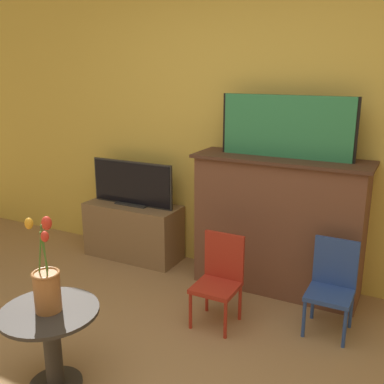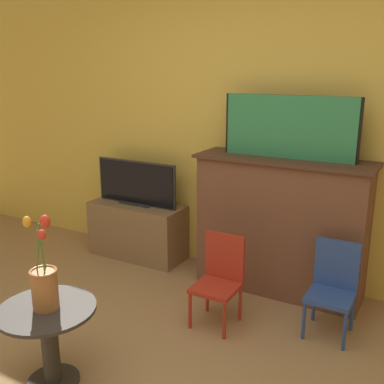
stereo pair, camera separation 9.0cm
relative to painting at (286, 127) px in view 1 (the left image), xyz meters
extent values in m
cube|color=#EAC651|center=(-0.31, 0.22, 0.03)|extent=(8.00, 0.06, 2.70)
cube|color=brown|center=(-0.02, -0.01, -0.78)|extent=(1.30, 0.39, 1.09)
cube|color=#503123|center=(-0.02, -0.02, -0.25)|extent=(1.36, 0.43, 0.02)
cube|color=black|center=(0.00, 0.01, 0.00)|extent=(1.02, 0.02, 0.47)
cube|color=#338E56|center=(0.00, -0.01, 0.00)|extent=(0.98, 0.02, 0.47)
cube|color=olive|center=(-1.41, -0.02, -1.06)|extent=(0.91, 0.37, 0.52)
cube|color=#2D2D2D|center=(-1.41, -0.02, -0.80)|extent=(0.32, 0.12, 0.01)
cube|color=#2D2D2D|center=(-1.41, -0.01, -0.60)|extent=(0.84, 0.02, 0.41)
cube|color=black|center=(-1.41, -0.02, -0.60)|extent=(0.81, 0.02, 0.38)
cylinder|color=#B22D1E|center=(-0.36, -0.86, -1.19)|extent=(0.02, 0.02, 0.27)
cylinder|color=#B22D1E|center=(-0.10, -0.86, -1.19)|extent=(0.02, 0.02, 0.27)
cylinder|color=#B22D1E|center=(-0.36, -0.60, -1.19)|extent=(0.02, 0.02, 0.27)
cylinder|color=#B22D1E|center=(-0.10, -0.60, -1.19)|extent=(0.02, 0.02, 0.27)
cube|color=#B22D1E|center=(-0.23, -0.73, -1.04)|extent=(0.30, 0.30, 0.03)
cube|color=#B22D1E|center=(-0.23, -0.60, -0.86)|extent=(0.30, 0.02, 0.34)
cylinder|color=#2D4C99|center=(0.36, -0.61, -1.19)|extent=(0.02, 0.02, 0.27)
cylinder|color=#2D4C99|center=(0.62, -0.61, -1.19)|extent=(0.02, 0.02, 0.27)
cylinder|color=#2D4C99|center=(0.36, -0.35, -1.19)|extent=(0.02, 0.02, 0.27)
cylinder|color=#2D4C99|center=(0.62, -0.35, -1.19)|extent=(0.02, 0.02, 0.27)
cube|color=#2D4C99|center=(0.49, -0.48, -1.04)|extent=(0.30, 0.30, 0.03)
cube|color=#2D4C99|center=(0.49, -0.34, -0.86)|extent=(0.30, 0.02, 0.34)
cylinder|color=#332D28|center=(-0.77, -1.73, -1.31)|extent=(0.30, 0.30, 0.02)
cylinder|color=#332D28|center=(-0.77, -1.73, -1.09)|extent=(0.10, 0.10, 0.46)
cylinder|color=#332D28|center=(-0.77, -1.73, -0.85)|extent=(0.54, 0.54, 0.02)
cylinder|color=#AD6B38|center=(-0.77, -1.73, -0.73)|extent=(0.14, 0.14, 0.22)
torus|color=#AD6B38|center=(-0.77, -1.73, -0.62)|extent=(0.15, 0.15, 0.02)
cylinder|color=#477A2D|center=(-0.74, -1.75, -0.55)|extent=(0.03, 0.02, 0.30)
ellipsoid|color=red|center=(-0.72, -1.76, -0.40)|extent=(0.04, 0.04, 0.06)
cylinder|color=#477A2D|center=(-0.79, -1.74, -0.53)|extent=(0.06, 0.01, 0.35)
ellipsoid|color=orange|center=(-0.84, -1.74, -0.36)|extent=(0.04, 0.04, 0.06)
cylinder|color=#477A2D|center=(-0.78, -1.71, -0.54)|extent=(0.07, 0.10, 0.31)
ellipsoid|color=red|center=(-0.84, -1.63, -0.39)|extent=(0.06, 0.06, 0.08)
camera|label=1|loc=(0.92, -3.30, 0.42)|focal=42.00mm
camera|label=2|loc=(1.00, -3.26, 0.42)|focal=42.00mm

